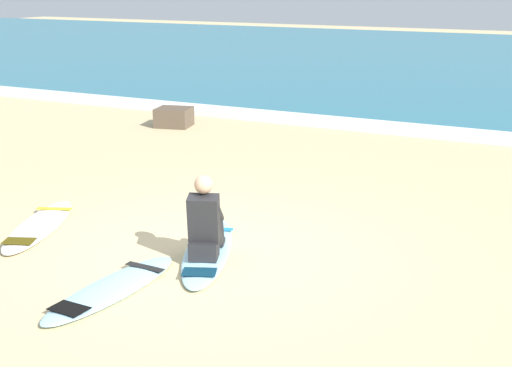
{
  "coord_description": "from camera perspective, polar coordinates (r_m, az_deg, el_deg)",
  "views": [
    {
      "loc": [
        4.16,
        -6.83,
        3.11
      ],
      "look_at": [
        -0.01,
        1.21,
        0.55
      ],
      "focal_mm": 51.19,
      "sensor_mm": 36.0,
      "label": 1
    }
  ],
  "objects": [
    {
      "name": "surfboard_main",
      "position": [
        8.59,
        -3.78,
        -5.24
      ],
      "size": [
        1.42,
        2.32,
        0.08
      ],
      "color": "#9ED1E5",
      "rests_on": "ground"
    },
    {
      "name": "surfboard_spare_far",
      "position": [
        7.72,
        -11.18,
        -8.03
      ],
      "size": [
        0.57,
        1.99,
        0.08
      ],
      "color": "#9ED1E5",
      "rests_on": "ground"
    },
    {
      "name": "shoreline_rock",
      "position": [
        15.93,
        -6.44,
        5.17
      ],
      "size": [
        0.85,
        0.8,
        0.41
      ],
      "primitive_type": "cube",
      "rotation": [
        0.0,
        0.0,
        1.81
      ],
      "color": "brown",
      "rests_on": "ground"
    },
    {
      "name": "ground_plane",
      "position": [
        8.58,
        -3.67,
        -5.51
      ],
      "size": [
        80.0,
        80.0,
        0.0
      ],
      "primitive_type": "plane",
      "color": "#CCB584"
    },
    {
      "name": "sea",
      "position": [
        28.93,
        19.25,
        8.85
      ],
      "size": [
        80.0,
        28.0,
        0.1
      ],
      "primitive_type": "cube",
      "color": "teal",
      "rests_on": "ground"
    },
    {
      "name": "surfer_seated",
      "position": [
        8.24,
        -4.0,
        -3.19
      ],
      "size": [
        0.57,
        0.77,
        0.95
      ],
      "color": "#232326",
      "rests_on": "surfboard_main"
    },
    {
      "name": "surfboard_spare_near",
      "position": [
        9.82,
        -16.59,
        -3.16
      ],
      "size": [
        1.33,
        2.15,
        0.08
      ],
      "color": "white",
      "rests_on": "ground"
    },
    {
      "name": "breaking_foam",
      "position": [
        15.64,
        11.5,
        4.2
      ],
      "size": [
        80.0,
        0.9,
        0.11
      ],
      "primitive_type": "cube",
      "color": "white",
      "rests_on": "ground"
    }
  ]
}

